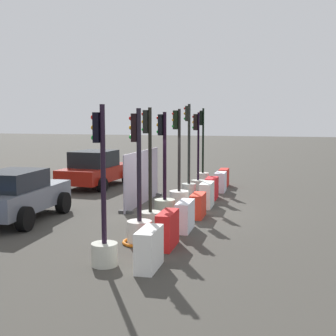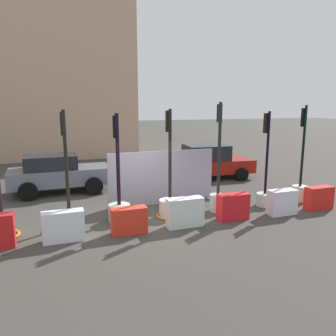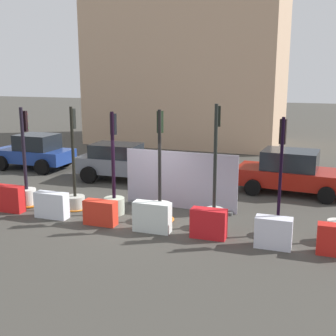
% 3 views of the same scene
% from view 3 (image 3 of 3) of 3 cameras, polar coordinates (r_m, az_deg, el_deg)
% --- Properties ---
extents(ground_plane, '(120.00, 120.00, 0.00)m').
position_cam_3_polar(ground_plane, '(14.15, -3.95, -6.59)').
color(ground_plane, '#3E3B36').
extents(traffic_light_1, '(0.90, 0.90, 3.47)m').
position_cam_3_polar(traffic_light_1, '(16.07, -18.15, -2.65)').
color(traffic_light_1, silver).
rests_on(traffic_light_1, ground_plane).
extents(traffic_light_2, '(0.85, 0.85, 3.52)m').
position_cam_3_polar(traffic_light_2, '(15.25, -12.18, -3.22)').
color(traffic_light_2, '#BAB9AC').
rests_on(traffic_light_2, ground_plane).
extents(traffic_light_3, '(0.68, 0.68, 3.41)m').
position_cam_3_polar(traffic_light_3, '(14.45, -7.13, -3.51)').
color(traffic_light_3, '#ACB49F').
rests_on(traffic_light_3, ground_plane).
extents(traffic_light_4, '(0.92, 0.92, 3.53)m').
position_cam_3_polar(traffic_light_4, '(13.74, -1.09, -4.85)').
color(traffic_light_4, silver).
rests_on(traffic_light_4, ground_plane).
extents(traffic_light_5, '(0.57, 0.57, 3.74)m').
position_cam_3_polar(traffic_light_5, '(13.18, 6.13, -4.65)').
color(traffic_light_5, '#B1B8AF').
rests_on(traffic_light_5, ground_plane).
extents(traffic_light_6, '(0.60, 0.60, 3.43)m').
position_cam_3_polar(traffic_light_6, '(12.88, 14.36, -5.50)').
color(traffic_light_6, beige).
rests_on(traffic_light_6, ground_plane).
extents(construction_barrier_1, '(1.11, 0.39, 0.90)m').
position_cam_3_polar(construction_barrier_1, '(15.61, -20.31, -3.80)').
color(construction_barrier_1, red).
rests_on(construction_barrier_1, ground_plane).
extents(construction_barrier_2, '(1.11, 0.41, 0.85)m').
position_cam_3_polar(construction_barrier_2, '(14.52, -15.11, -4.76)').
color(construction_barrier_2, white).
rests_on(construction_barrier_2, ground_plane).
extents(construction_barrier_3, '(1.04, 0.42, 0.77)m').
position_cam_3_polar(construction_barrier_3, '(13.57, -8.92, -5.85)').
color(construction_barrier_3, red).
rests_on(construction_barrier_3, ground_plane).
extents(construction_barrier_4, '(1.13, 0.42, 0.90)m').
position_cam_3_polar(construction_barrier_4, '(12.83, -2.12, -6.48)').
color(construction_barrier_4, silver).
rests_on(construction_barrier_4, ground_plane).
extents(construction_barrier_5, '(1.02, 0.44, 0.85)m').
position_cam_3_polar(construction_barrier_5, '(12.41, 5.38, -7.31)').
color(construction_barrier_5, red).
rests_on(construction_barrier_5, ground_plane).
extents(construction_barrier_6, '(0.98, 0.46, 0.85)m').
position_cam_3_polar(construction_barrier_6, '(12.03, 13.74, -8.28)').
color(construction_barrier_6, silver).
rests_on(construction_barrier_6, ground_plane).
extents(car_red_compact, '(4.41, 2.45, 1.68)m').
position_cam_3_polar(car_red_compact, '(17.53, 16.04, -0.54)').
color(car_red_compact, maroon).
rests_on(car_red_compact, ground_plane).
extents(car_blue_estate, '(3.83, 2.17, 1.71)m').
position_cam_3_polar(car_blue_estate, '(22.13, -17.20, 2.07)').
color(car_blue_estate, navy).
rests_on(car_blue_estate, ground_plane).
extents(car_grey_saloon, '(4.12, 2.16, 1.61)m').
position_cam_3_polar(car_grey_saloon, '(18.90, -6.08, 0.81)').
color(car_grey_saloon, slate).
rests_on(car_grey_saloon, ground_plane).
extents(building_main_facade, '(12.83, 7.85, 13.95)m').
position_cam_3_polar(building_main_facade, '(29.93, 2.83, 16.99)').
color(building_main_facade, tan).
rests_on(building_main_facade, ground_plane).
extents(site_fence_panel, '(4.00, 0.50, 1.99)m').
position_cam_3_polar(site_fence_panel, '(14.88, 1.63, -1.80)').
color(site_fence_panel, '#9E97AC').
rests_on(site_fence_panel, ground_plane).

